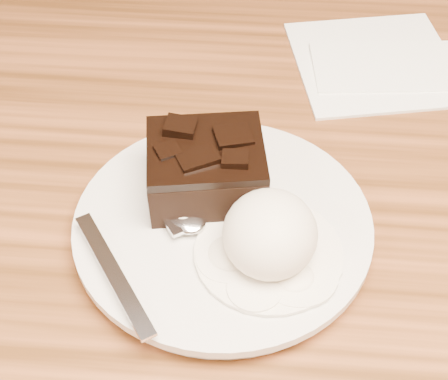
# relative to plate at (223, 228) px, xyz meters

# --- Properties ---
(plate) EXTENTS (0.22, 0.22, 0.02)m
(plate) POSITION_rel_plate_xyz_m (0.00, 0.00, 0.00)
(plate) COLOR silver
(plate) RESTS_ON dining_table
(brownie) EXTENTS (0.10, 0.09, 0.04)m
(brownie) POSITION_rel_plate_xyz_m (-0.02, 0.03, 0.03)
(brownie) COLOR black
(brownie) RESTS_ON plate
(ice_cream_scoop) EXTENTS (0.07, 0.07, 0.05)m
(ice_cream_scoop) POSITION_rel_plate_xyz_m (0.03, -0.03, 0.03)
(ice_cream_scoop) COLOR silver
(ice_cream_scoop) RESTS_ON plate
(melt_puddle) EXTENTS (0.10, 0.10, 0.00)m
(melt_puddle) POSITION_rel_plate_xyz_m (0.03, -0.03, 0.01)
(melt_puddle) COLOR white
(melt_puddle) RESTS_ON plate
(spoon) EXTENTS (0.12, 0.16, 0.01)m
(spoon) POSITION_rel_plate_xyz_m (-0.03, -0.00, 0.01)
(spoon) COLOR silver
(spoon) RESTS_ON plate
(napkin) EXTENTS (0.18, 0.18, 0.01)m
(napkin) POSITION_rel_plate_xyz_m (0.13, 0.23, -0.01)
(napkin) COLOR white
(napkin) RESTS_ON dining_table
(crumb_a) EXTENTS (0.01, 0.01, 0.00)m
(crumb_a) POSITION_rel_plate_xyz_m (-0.04, 0.00, 0.01)
(crumb_a) COLOR black
(crumb_a) RESTS_ON plate
(crumb_b) EXTENTS (0.01, 0.01, 0.00)m
(crumb_b) POSITION_rel_plate_xyz_m (0.03, -0.01, 0.01)
(crumb_b) COLOR black
(crumb_b) RESTS_ON plate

